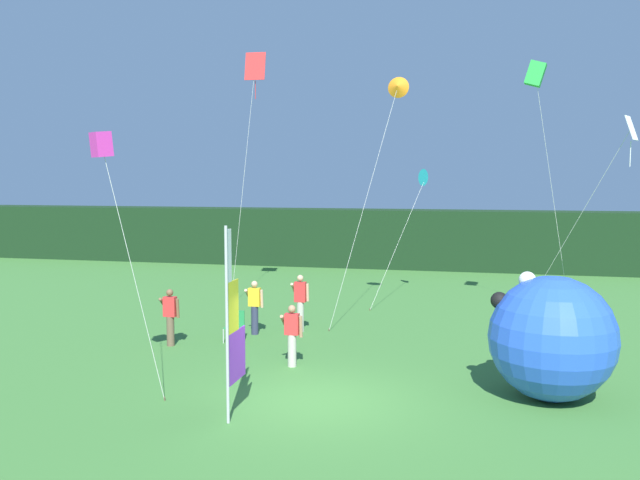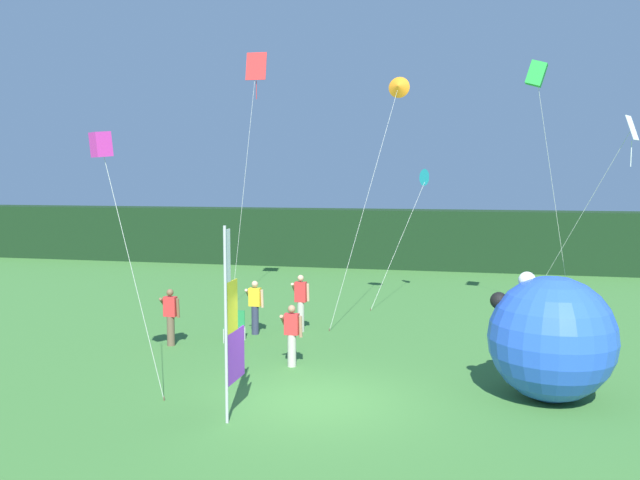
# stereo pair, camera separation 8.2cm
# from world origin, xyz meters

# --- Properties ---
(ground_plane) EXTENTS (120.00, 120.00, 0.00)m
(ground_plane) POSITION_xyz_m (0.00, 0.00, 0.00)
(ground_plane) COLOR #3D7533
(distant_treeline) EXTENTS (80.00, 2.40, 3.12)m
(distant_treeline) POSITION_xyz_m (0.00, 22.16, 1.56)
(distant_treeline) COLOR black
(distant_treeline) RESTS_ON ground
(banner_flag) EXTENTS (0.06, 1.03, 3.87)m
(banner_flag) POSITION_xyz_m (-1.44, -1.37, 1.86)
(banner_flag) COLOR #B7B7BC
(banner_flag) RESTS_ON ground
(person_near_banner) EXTENTS (0.55, 0.48, 1.66)m
(person_near_banner) POSITION_xyz_m (-3.34, 5.55, 0.88)
(person_near_banner) COLOR #2D334C
(person_near_banner) RESTS_ON ground
(person_mid_field) EXTENTS (0.55, 0.48, 1.79)m
(person_mid_field) POSITION_xyz_m (-2.07, 6.22, 0.96)
(person_mid_field) COLOR #B7B2A3
(person_mid_field) RESTS_ON ground
(person_far_left) EXTENTS (0.55, 0.48, 1.64)m
(person_far_left) POSITION_xyz_m (-5.23, 3.66, 0.87)
(person_far_left) COLOR brown
(person_far_left) RESTS_ON ground
(person_far_right) EXTENTS (0.55, 0.48, 1.59)m
(person_far_right) POSITION_xyz_m (-1.28, 2.42, 0.84)
(person_far_right) COLOR #B7B2A3
(person_far_right) RESTS_ON ground
(inflatable_balloon) EXTENTS (2.70, 2.70, 2.73)m
(inflatable_balloon) POSITION_xyz_m (4.85, 1.24, 1.36)
(inflatable_balloon) COLOR blue
(inflatable_balloon) RESTS_ON ground
(folding_chair) EXTENTS (0.51, 0.51, 0.89)m
(folding_chair) POSITION_xyz_m (-3.63, 4.61, 0.51)
(folding_chair) COLOR #BCBCC1
(folding_chair) RESTS_ON ground
(kite_green_box_0) EXTENTS (1.90, 1.66, 8.65)m
(kite_green_box_0) POSITION_xyz_m (5.04, 9.74, 8.18)
(kite_green_box_0) COLOR brown
(kite_green_box_0) RESTS_ON ground
(kite_cyan_delta_1) EXTENTS (2.06, 3.16, 5.16)m
(kite_cyan_delta_1) POSITION_xyz_m (1.27, 12.81, 4.80)
(kite_cyan_delta_1) COLOR brown
(kite_cyan_delta_1) RESTS_ON ground
(kite_red_diamond_2) EXTENTS (0.99, 1.59, 9.65)m
(kite_red_diamond_2) POSITION_xyz_m (-5.21, 11.22, 8.74)
(kite_red_diamond_2) COLOR brown
(kite_red_diamond_2) RESTS_ON ground
(kite_white_diamond_3) EXTENTS (2.89, 3.20, 6.50)m
(kite_white_diamond_3) POSITION_xyz_m (7.14, 6.54, 5.71)
(kite_white_diamond_3) COLOR brown
(kite_white_diamond_3) RESTS_ON ground
(kite_orange_delta_4) EXTENTS (2.19, 2.57, 8.19)m
(kite_orange_delta_4) POSITION_xyz_m (0.60, 8.83, 7.78)
(kite_orange_delta_4) COLOR brown
(kite_orange_delta_4) RESTS_ON ground
(kite_magenta_box_5) EXTENTS (1.66, 0.53, 5.78)m
(kite_magenta_box_5) POSITION_xyz_m (-4.63, -0.65, 5.46)
(kite_magenta_box_5) COLOR brown
(kite_magenta_box_5) RESTS_ON ground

